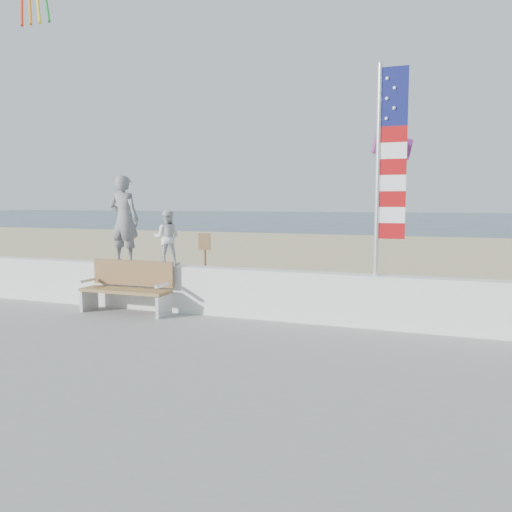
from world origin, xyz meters
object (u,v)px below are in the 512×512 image
at_px(child, 167,238).
at_px(flag, 386,161).
at_px(bench, 128,286).
at_px(adult, 124,219).

height_order(child, flag, flag).
bearing_deg(bench, flag, 5.42).
xyz_separation_m(adult, child, (0.98, 0.00, -0.35)).
relative_size(child, bench, 0.60).
distance_m(adult, flag, 5.26).
bearing_deg(child, adult, -19.42).
bearing_deg(child, flag, 160.58).
xyz_separation_m(adult, bench, (0.37, -0.45, -1.28)).
bearing_deg(flag, adult, 180.00).
bearing_deg(bench, adult, 128.95).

